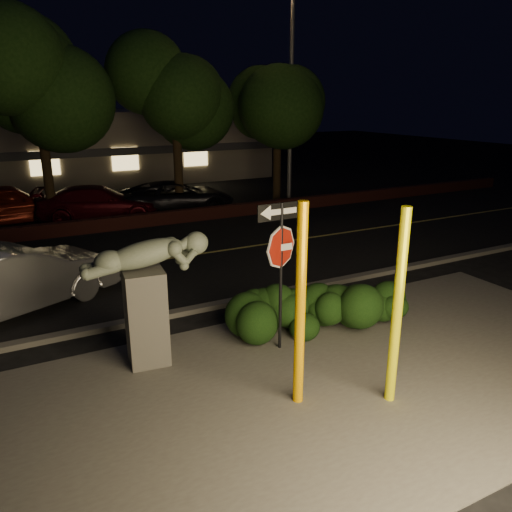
{
  "coord_description": "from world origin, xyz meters",
  "views": [
    {
      "loc": [
        -4.24,
        -7.08,
        4.68
      ],
      "look_at": [
        0.26,
        1.55,
        1.6
      ],
      "focal_mm": 35.0,
      "sensor_mm": 36.0,
      "label": 1
    }
  ],
  "objects_px": {
    "yellow_pole_right": "(397,309)",
    "silver_sedan": "(11,279)",
    "signpost": "(281,248)",
    "yellow_pole_left": "(300,307)",
    "parked_car_red": "(6,204)",
    "sculpture": "(146,287)",
    "parked_car_dark": "(176,197)",
    "parked_car_darkred": "(99,203)",
    "streetlight": "(287,78)"
  },
  "relations": [
    {
      "from": "yellow_pole_left",
      "to": "sculpture",
      "type": "height_order",
      "value": "yellow_pole_left"
    },
    {
      "from": "yellow_pole_left",
      "to": "signpost",
      "type": "relative_size",
      "value": 1.14
    },
    {
      "from": "silver_sedan",
      "to": "parked_car_darkred",
      "type": "relative_size",
      "value": 1.0
    },
    {
      "from": "yellow_pole_right",
      "to": "sculpture",
      "type": "relative_size",
      "value": 1.33
    },
    {
      "from": "parked_car_dark",
      "to": "silver_sedan",
      "type": "bearing_deg",
      "value": 148.86
    },
    {
      "from": "streetlight",
      "to": "parked_car_darkred",
      "type": "height_order",
      "value": "streetlight"
    },
    {
      "from": "yellow_pole_right",
      "to": "sculpture",
      "type": "distance_m",
      "value": 4.3
    },
    {
      "from": "yellow_pole_left",
      "to": "parked_car_darkred",
      "type": "distance_m",
      "value": 14.42
    },
    {
      "from": "parked_car_dark",
      "to": "parked_car_darkred",
      "type": "bearing_deg",
      "value": 96.16
    },
    {
      "from": "yellow_pole_right",
      "to": "parked_car_red",
      "type": "height_order",
      "value": "yellow_pole_right"
    },
    {
      "from": "sculpture",
      "to": "signpost",
      "type": "bearing_deg",
      "value": -9.62
    },
    {
      "from": "streetlight",
      "to": "silver_sedan",
      "type": "bearing_deg",
      "value": -147.58
    },
    {
      "from": "yellow_pole_left",
      "to": "parked_car_dark",
      "type": "bearing_deg",
      "value": 78.71
    },
    {
      "from": "sculpture",
      "to": "streetlight",
      "type": "height_order",
      "value": "streetlight"
    },
    {
      "from": "sculpture",
      "to": "parked_car_red",
      "type": "bearing_deg",
      "value": 104.53
    },
    {
      "from": "parked_car_dark",
      "to": "streetlight",
      "type": "bearing_deg",
      "value": -90.13
    },
    {
      "from": "parked_car_red",
      "to": "parked_car_dark",
      "type": "relative_size",
      "value": 0.96
    },
    {
      "from": "yellow_pole_right",
      "to": "streetlight",
      "type": "distance_m",
      "value": 16.11
    },
    {
      "from": "silver_sedan",
      "to": "parked_car_red",
      "type": "height_order",
      "value": "parked_car_red"
    },
    {
      "from": "sculpture",
      "to": "parked_car_darkred",
      "type": "height_order",
      "value": "sculpture"
    },
    {
      "from": "yellow_pole_right",
      "to": "silver_sedan",
      "type": "bearing_deg",
      "value": 127.72
    },
    {
      "from": "silver_sedan",
      "to": "parked_car_dark",
      "type": "relative_size",
      "value": 0.98
    },
    {
      "from": "yellow_pole_left",
      "to": "parked_car_darkred",
      "type": "bearing_deg",
      "value": 91.37
    },
    {
      "from": "yellow_pole_left",
      "to": "parked_car_red",
      "type": "bearing_deg",
      "value": 103.34
    },
    {
      "from": "parked_car_red",
      "to": "parked_car_darkred",
      "type": "distance_m",
      "value": 3.42
    },
    {
      "from": "parked_car_red",
      "to": "parked_car_dark",
      "type": "height_order",
      "value": "parked_car_red"
    },
    {
      "from": "parked_car_darkred",
      "to": "signpost",
      "type": "bearing_deg",
      "value": -162.35
    },
    {
      "from": "signpost",
      "to": "parked_car_dark",
      "type": "distance_m",
      "value": 12.87
    },
    {
      "from": "yellow_pole_right",
      "to": "signpost",
      "type": "xyz_separation_m",
      "value": [
        -0.7,
        2.34,
        0.46
      ]
    },
    {
      "from": "sculpture",
      "to": "silver_sedan",
      "type": "xyz_separation_m",
      "value": [
        -2.12,
        3.7,
        -0.7
      ]
    },
    {
      "from": "signpost",
      "to": "sculpture",
      "type": "relative_size",
      "value": 1.2
    },
    {
      "from": "parked_car_red",
      "to": "parked_car_darkred",
      "type": "height_order",
      "value": "parked_car_red"
    },
    {
      "from": "silver_sedan",
      "to": "yellow_pole_left",
      "type": "bearing_deg",
      "value": -172.51
    },
    {
      "from": "parked_car_red",
      "to": "parked_car_darkred",
      "type": "xyz_separation_m",
      "value": [
        3.29,
        -0.93,
        -0.1
      ]
    },
    {
      "from": "yellow_pole_right",
      "to": "silver_sedan",
      "type": "height_order",
      "value": "yellow_pole_right"
    },
    {
      "from": "yellow_pole_left",
      "to": "signpost",
      "type": "distance_m",
      "value": 1.85
    },
    {
      "from": "silver_sedan",
      "to": "streetlight",
      "type": "bearing_deg",
      "value": -82.19
    },
    {
      "from": "signpost",
      "to": "sculpture",
      "type": "height_order",
      "value": "signpost"
    },
    {
      "from": "silver_sedan",
      "to": "signpost",
      "type": "bearing_deg",
      "value": -159.21
    },
    {
      "from": "parked_car_darkred",
      "to": "parked_car_dark",
      "type": "bearing_deg",
      "value": -78.67
    },
    {
      "from": "signpost",
      "to": "parked_car_dark",
      "type": "xyz_separation_m",
      "value": [
        2.21,
        12.6,
        -1.39
      ]
    },
    {
      "from": "yellow_pole_right",
      "to": "parked_car_dark",
      "type": "xyz_separation_m",
      "value": [
        1.51,
        14.94,
        -0.93
      ]
    },
    {
      "from": "parked_car_red",
      "to": "parked_car_dark",
      "type": "distance_m",
      "value": 6.57
    },
    {
      "from": "signpost",
      "to": "parked_car_darkred",
      "type": "distance_m",
      "value": 12.81
    },
    {
      "from": "streetlight",
      "to": "silver_sedan",
      "type": "distance_m",
      "value": 14.66
    },
    {
      "from": "signpost",
      "to": "silver_sedan",
      "type": "bearing_deg",
      "value": 134.55
    },
    {
      "from": "yellow_pole_left",
      "to": "parked_car_red",
      "type": "height_order",
      "value": "yellow_pole_left"
    },
    {
      "from": "yellow_pole_left",
      "to": "silver_sedan",
      "type": "xyz_separation_m",
      "value": [
        -3.85,
        6.06,
        -0.86
      ]
    },
    {
      "from": "yellow_pole_right",
      "to": "parked_car_darkred",
      "type": "distance_m",
      "value": 15.16
    },
    {
      "from": "signpost",
      "to": "yellow_pole_right",
      "type": "bearing_deg",
      "value": -74.46
    }
  ]
}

